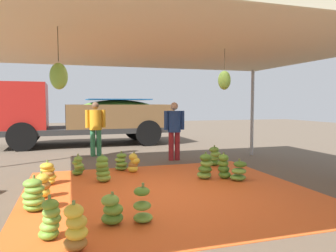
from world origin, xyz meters
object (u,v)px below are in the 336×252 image
(banana_bunch_0, at_px, (47,174))
(banana_bunch_4, at_px, (224,167))
(worker_0, at_px, (96,125))
(banana_bunch_8, at_px, (205,167))
(banana_bunch_9, at_px, (78,166))
(banana_bunch_7, at_px, (103,170))
(banana_bunch_10, at_px, (239,172))
(worker_1, at_px, (174,127))
(banana_bunch_13, at_px, (142,207))
(banana_bunch_1, at_px, (43,186))
(banana_bunch_14, at_px, (121,162))
(banana_bunch_2, at_px, (134,163))
(banana_bunch_5, at_px, (76,229))
(cargo_truck_main, at_px, (80,114))
(banana_bunch_11, at_px, (50,220))
(banana_bunch_12, at_px, (112,210))
(banana_bunch_6, at_px, (214,157))
(banana_bunch_3, at_px, (34,196))

(banana_bunch_0, bearing_deg, banana_bunch_4, -9.00)
(worker_0, bearing_deg, banana_bunch_4, -58.37)
(banana_bunch_8, distance_m, banana_bunch_9, 2.87)
(banana_bunch_7, distance_m, banana_bunch_10, 2.86)
(banana_bunch_0, xyz_separation_m, worker_1, (3.34, 1.96, 0.76))
(banana_bunch_8, bearing_deg, banana_bunch_13, -131.44)
(banana_bunch_1, distance_m, banana_bunch_14, 2.51)
(banana_bunch_1, height_order, banana_bunch_2, banana_bunch_2)
(banana_bunch_5, bearing_deg, cargo_truck_main, 87.98)
(banana_bunch_9, bearing_deg, banana_bunch_0, -131.97)
(banana_bunch_10, distance_m, worker_1, 2.95)
(banana_bunch_4, height_order, banana_bunch_11, banana_bunch_4)
(banana_bunch_5, relative_size, banana_bunch_12, 1.27)
(banana_bunch_12, xyz_separation_m, banana_bunch_13, (0.40, -0.07, 0.04))
(banana_bunch_8, xyz_separation_m, banana_bunch_13, (-1.86, -2.11, -0.03))
(banana_bunch_0, relative_size, banana_bunch_6, 0.92)
(banana_bunch_1, height_order, cargo_truck_main, cargo_truck_main)
(banana_bunch_6, xyz_separation_m, banana_bunch_11, (-3.86, -3.59, -0.00))
(banana_bunch_12, bearing_deg, banana_bunch_13, -9.76)
(banana_bunch_1, height_order, worker_0, worker_0)
(banana_bunch_11, xyz_separation_m, banana_bunch_13, (1.18, 0.20, -0.00))
(banana_bunch_6, xyz_separation_m, banana_bunch_12, (-3.09, -3.33, -0.04))
(banana_bunch_6, bearing_deg, banana_bunch_14, 176.58)
(banana_bunch_9, bearing_deg, banana_bunch_8, -24.11)
(banana_bunch_4, bearing_deg, banana_bunch_6, 72.74)
(banana_bunch_2, relative_size, banana_bunch_8, 0.83)
(banana_bunch_6, bearing_deg, banana_bunch_4, -107.26)
(banana_bunch_7, relative_size, worker_1, 0.35)
(banana_bunch_3, xyz_separation_m, banana_bunch_5, (0.58, -1.55, 0.01))
(banana_bunch_13, distance_m, banana_bunch_14, 3.55)
(banana_bunch_7, relative_size, banana_bunch_13, 1.06)
(banana_bunch_9, height_order, banana_bunch_11, banana_bunch_11)
(banana_bunch_11, relative_size, worker_0, 0.32)
(banana_bunch_1, height_order, banana_bunch_6, banana_bunch_6)
(banana_bunch_7, bearing_deg, banana_bunch_3, -127.63)
(banana_bunch_0, bearing_deg, worker_1, 30.46)
(banana_bunch_2, distance_m, banana_bunch_12, 3.26)
(banana_bunch_4, relative_size, worker_0, 0.34)
(banana_bunch_9, bearing_deg, banana_bunch_13, -76.88)
(banana_bunch_5, relative_size, banana_bunch_11, 1.05)
(banana_bunch_4, bearing_deg, cargo_truck_main, 112.16)
(banana_bunch_1, height_order, banana_bunch_3, banana_bunch_3)
(banana_bunch_0, height_order, banana_bunch_5, banana_bunch_5)
(banana_bunch_8, bearing_deg, banana_bunch_4, -12.55)
(banana_bunch_1, bearing_deg, worker_0, 73.98)
(banana_bunch_6, relative_size, banana_bunch_12, 1.21)
(worker_0, bearing_deg, banana_bunch_3, -104.68)
(banana_bunch_6, xyz_separation_m, banana_bunch_7, (-2.98, -0.92, 0.03))
(banana_bunch_1, distance_m, banana_bunch_8, 3.29)
(banana_bunch_0, bearing_deg, banana_bunch_1, -90.99)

